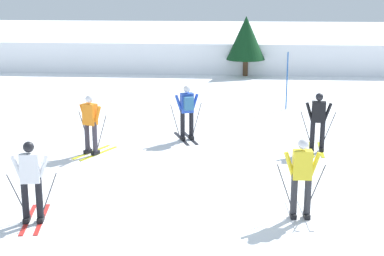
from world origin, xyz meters
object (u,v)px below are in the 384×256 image
Objects in this scene: skier_orange at (91,123)px; skier_blue at (187,110)px; skier_yellow at (302,176)px; skier_black at (318,120)px; trail_marker_pole at (287,81)px; conifer_far_left at (246,38)px; skier_white at (31,180)px.

skier_blue is (2.56, 1.74, 0.04)m from skier_orange.
skier_orange is (-5.42, 4.17, 0.00)m from skier_yellow.
skier_blue is at bearing 115.77° from skier_yellow.
skier_orange is 1.00× the size of skier_black.
skier_black and skier_blue have the same top height.
skier_yellow and skier_orange have the same top height.
skier_orange is 0.78× the size of trail_marker_pole.
skier_yellow is at bearing -92.91° from trail_marker_pole.
trail_marker_pole is 0.72× the size of conifer_far_left.
skier_black is 1.00× the size of skier_blue.
conifer_far_left reaches higher than skier_orange.
skier_white is (-2.56, -6.54, -0.04)m from skier_blue.
trail_marker_pole is (5.96, 6.48, 0.18)m from skier_orange.
trail_marker_pole is at bearing 87.09° from skier_yellow.
skier_yellow is at bearing -37.58° from skier_orange.
skier_orange is at bearing -145.83° from skier_blue.
skier_yellow and skier_blue have the same top height.
skier_black is at bearing 78.88° from skier_yellow.
conifer_far_left reaches higher than skier_white.
conifer_far_left is (-0.94, 18.66, 1.04)m from skier_yellow.
skier_black is at bearing -13.59° from skier_blue.
skier_blue is 5.83m from trail_marker_pole.
skier_orange is 3.10m from skier_blue.
skier_orange is 8.80m from trail_marker_pole.
skier_blue is (-3.83, 0.93, 0.04)m from skier_black.
skier_blue is 1.00× the size of skier_white.
trail_marker_pole is at bearing 47.38° from skier_orange.
skier_black is at bearing 41.30° from skier_white.
conifer_far_left is at bearing 81.45° from skier_blue.
conifer_far_left is (4.48, 19.30, 1.04)m from skier_white.
skier_orange is 1.00× the size of skier_blue.
skier_yellow is 1.00× the size of skier_orange.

